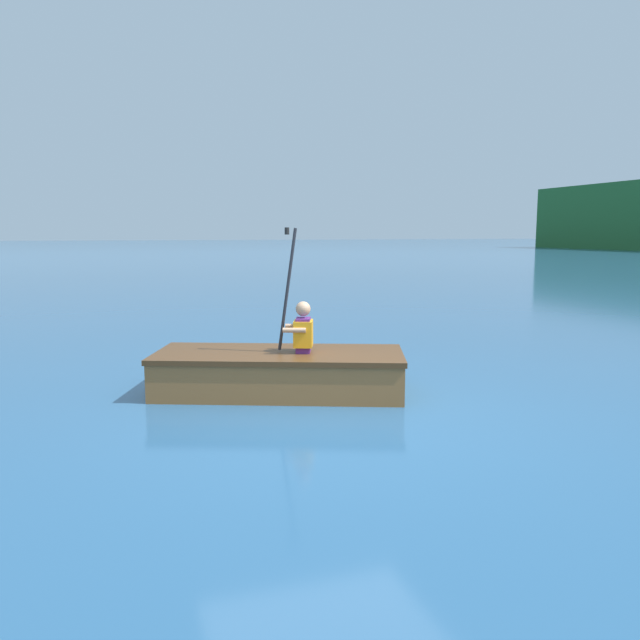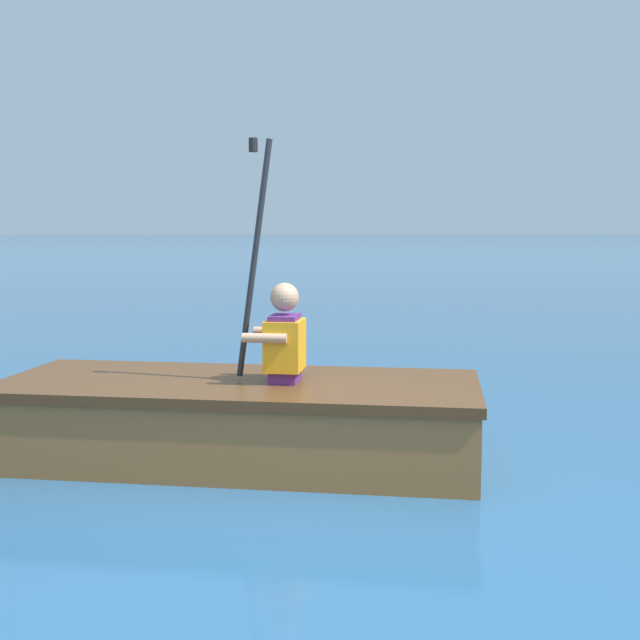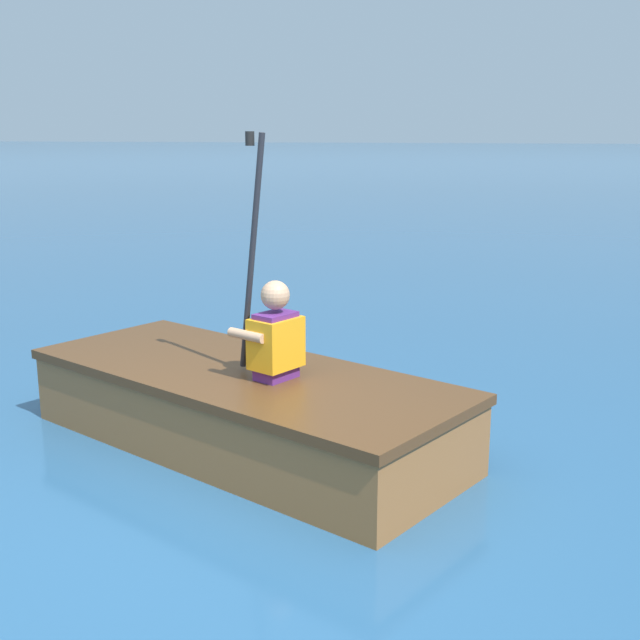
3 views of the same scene
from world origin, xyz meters
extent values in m
plane|color=#28567F|center=(0.00, 0.00, 0.00)|extent=(300.00, 300.00, 0.00)
cube|color=#935B2D|center=(-1.17, -0.23, 0.24)|extent=(2.05, 3.02, 0.49)
cube|color=#513219|center=(-1.17, -0.23, 0.46)|extent=(2.10, 3.07, 0.06)
cube|color=#513219|center=(-1.17, -0.23, 0.45)|extent=(1.72, 2.58, 0.02)
cone|color=#935B2D|center=(-1.67, -1.49, 0.27)|extent=(0.50, 0.50, 0.44)
cube|color=#935B2D|center=(-1.10, -0.04, 0.44)|extent=(1.02, 0.53, 0.03)
cube|color=#592672|center=(-1.07, 0.03, 0.69)|extent=(0.28, 0.24, 0.40)
cube|color=orange|center=(-1.07, 0.03, 0.71)|extent=(0.35, 0.30, 0.30)
sphere|color=tan|center=(-1.07, 0.03, 0.99)|extent=(0.17, 0.17, 0.17)
cylinder|color=tan|center=(-1.24, 0.00, 0.77)|extent=(0.15, 0.26, 0.06)
cylinder|color=tan|center=(-0.96, -0.11, 0.77)|extent=(0.15, 0.26, 0.06)
cylinder|color=#232328|center=(-1.14, -0.14, 1.21)|extent=(0.12, 0.23, 1.40)
cylinder|color=black|center=(-1.14, -0.14, 1.87)|extent=(0.05, 0.05, 0.08)
camera|label=1|loc=(5.68, -2.06, 1.86)|focal=35.00mm
camera|label=2|loc=(3.54, -0.84, 1.40)|focal=45.00mm
camera|label=3|loc=(3.16, 1.67, 1.91)|focal=45.00mm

